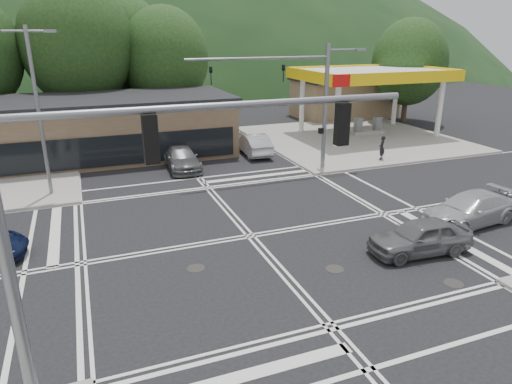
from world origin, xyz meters
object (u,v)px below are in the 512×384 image
object	(u,v)px
car_silver_east	(470,209)
car_grey_center	(420,237)
car_northbound	(181,158)
pedestrian	(382,148)
car_queue_a	(254,144)
car_queue_b	(197,136)

from	to	relation	value
car_silver_east	car_grey_center	bearing A→B (deg)	-75.40
car_northbound	pedestrian	bearing A→B (deg)	-12.28
car_grey_center	car_northbound	size ratio (longest dim) A/B	0.87
car_queue_a	pedestrian	world-z (taller)	pedestrian
car_grey_center	pedestrian	world-z (taller)	pedestrian
car_northbound	car_grey_center	bearing A→B (deg)	-66.32
car_silver_east	car_northbound	distance (m)	17.72
car_northbound	pedestrian	world-z (taller)	pedestrian
car_grey_center	car_northbound	xyz separation A→B (m)	(-6.47, 15.71, -0.02)
car_queue_b	car_northbound	size ratio (longest dim) A/B	0.90
car_queue_a	car_northbound	distance (m)	6.12
car_silver_east	car_queue_b	distance (m)	21.66
car_queue_a	pedestrian	xyz separation A→B (m)	(7.69, -5.10, 0.20)
car_queue_b	car_northbound	world-z (taller)	car_queue_b
car_queue_a	car_queue_b	size ratio (longest dim) A/B	1.07
car_northbound	pedestrian	xyz separation A→B (m)	(13.53, -3.26, 0.27)
car_queue_b	car_queue_a	bearing A→B (deg)	124.43
car_northbound	car_silver_east	bearing A→B (deg)	-51.29
car_grey_center	car_northbound	world-z (taller)	car_grey_center
car_silver_east	car_queue_a	xyz separation A→B (m)	(-4.92, 15.91, 0.04)
car_northbound	car_queue_b	bearing A→B (deg)	67.90
car_silver_east	car_queue_b	size ratio (longest dim) A/B	1.15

